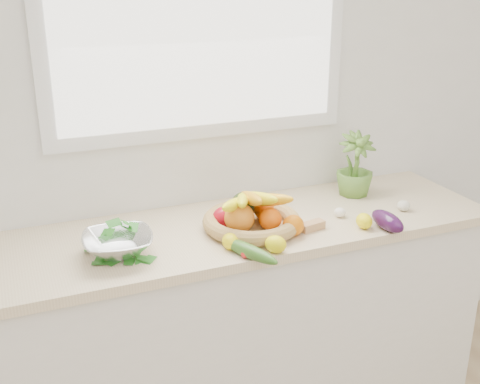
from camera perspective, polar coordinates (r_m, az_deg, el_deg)
name	(u,v)px	position (r m, az deg, el deg)	size (l,w,h in m)	color
back_wall	(200,102)	(2.55, -3.82, 8.55)	(4.50, 0.02, 2.70)	white
counter_cabinet	(227,327)	(2.64, -1.20, -12.68)	(2.20, 0.58, 0.86)	silver
countertop	(227,231)	(2.43, -1.28, -3.76)	(2.24, 0.62, 0.04)	beige
window_frame	(199,2)	(2.48, -3.93, 17.55)	(1.30, 0.03, 1.10)	white
window_pane	(200,2)	(2.46, -3.78, 17.53)	(1.18, 0.01, 0.98)	white
orange_loose	(293,225)	(2.34, 5.08, -3.17)	(0.08, 0.08, 0.08)	orange
lemon_a	(230,241)	(2.22, -0.92, -4.70)	(0.06, 0.08, 0.06)	yellow
lemon_b	(364,221)	(2.44, 11.69, -2.71)	(0.06, 0.08, 0.06)	yellow
lemon_c	(276,244)	(2.20, 3.40, -4.96)	(0.07, 0.08, 0.07)	yellow
apple	(223,218)	(2.39, -1.58, -2.46)	(0.09, 0.09, 0.09)	#B10E1E
ginger	(312,226)	(2.40, 6.87, -3.21)	(0.10, 0.04, 0.03)	tan
garlic_a	(270,215)	(2.48, 2.90, -2.16)	(0.05, 0.05, 0.04)	white
garlic_b	(340,212)	(2.54, 9.45, -1.92)	(0.05, 0.05, 0.04)	white
garlic_c	(404,206)	(2.66, 15.26, -1.26)	(0.05, 0.05, 0.05)	beige
eggplant	(387,221)	(2.45, 13.80, -2.69)	(0.07, 0.18, 0.07)	#2F0E35
cucumber	(249,251)	(2.16, 0.83, -5.61)	(0.05, 0.28, 0.05)	#2B5719
radish	(245,254)	(2.16, 0.50, -5.89)	(0.03, 0.03, 0.03)	red
potted_herb	(355,166)	(2.76, 10.85, 2.41)	(0.17, 0.17, 0.31)	#578430
fruit_basket	(251,216)	(2.38, 1.05, -2.33)	(0.42, 0.42, 0.19)	tan
colander_with_spinach	(118,240)	(2.20, -11.53, -4.44)	(0.28, 0.28, 0.13)	silver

